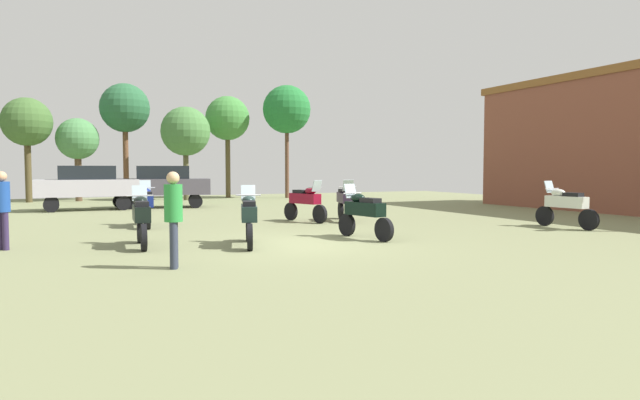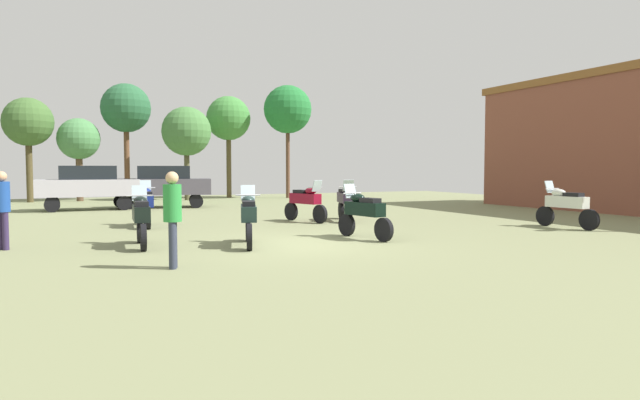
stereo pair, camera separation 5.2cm
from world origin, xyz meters
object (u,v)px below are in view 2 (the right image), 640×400
at_px(person_1, 173,212).
at_px(motorcycle_5, 147,204).
at_px(motorcycle_7, 141,217).
at_px(tree_3, 28,123).
at_px(motorcycle_6, 566,205).
at_px(motorcycle_4, 345,200).
at_px(tree_8, 186,132).
at_px(person_3, 2,204).
at_px(motorcycle_1, 248,216).
at_px(motorcycle_2, 364,212).
at_px(tree_4, 126,109).
at_px(tree_9, 79,140).
at_px(car_2, 88,184).
at_px(tree_2, 288,110).
at_px(car_3, 165,183).
at_px(motorcycle_3, 306,201).
at_px(tree_7, 228,119).

bearing_deg(person_1, motorcycle_5, 11.72).
height_order(motorcycle_7, tree_3, tree_3).
height_order(motorcycle_6, motorcycle_7, motorcycle_6).
distance_m(motorcycle_4, motorcycle_5, 6.80).
bearing_deg(tree_8, person_3, -112.48).
xyz_separation_m(motorcycle_1, motorcycle_6, (10.32, -0.25, 0.01)).
bearing_deg(motorcycle_4, motorcycle_2, 85.46).
distance_m(motorcycle_5, person_1, 8.04).
bearing_deg(motorcycle_7, motorcycle_1, -16.39).
distance_m(motorcycle_4, motorcycle_6, 7.27).
relative_size(tree_4, tree_9, 1.46).
xyz_separation_m(motorcycle_1, car_2, (-3.26, 14.07, 0.45)).
distance_m(person_1, tree_2, 25.40).
height_order(motorcycle_6, car_3, car_3).
relative_size(car_3, tree_8, 0.82).
bearing_deg(car_2, motorcycle_3, -144.20).
bearing_deg(motorcycle_4, motorcycle_5, 9.19).
xyz_separation_m(motorcycle_2, tree_8, (-0.86, 20.30, 3.33)).
height_order(motorcycle_5, tree_9, tree_9).
bearing_deg(tree_4, motorcycle_6, -63.40).
distance_m(motorcycle_6, tree_9, 26.14).
bearing_deg(tree_9, car_2, -88.25).
bearing_deg(motorcycle_4, tree_7, -74.55).
bearing_deg(person_1, tree_4, 12.06).
relative_size(person_1, tree_2, 0.26).
relative_size(motorcycle_6, car_2, 0.52).
bearing_deg(motorcycle_7, motorcycle_3, 37.61).
bearing_deg(motorcycle_3, person_3, 2.95).
bearing_deg(person_1, car_2, 18.85).
height_order(car_2, tree_4, tree_4).
distance_m(motorcycle_2, motorcycle_5, 7.45).
xyz_separation_m(motorcycle_4, tree_2, (3.65, 15.35, 4.85)).
bearing_deg(car_2, motorcycle_7, -177.56).
height_order(motorcycle_7, person_3, person_3).
distance_m(motorcycle_1, person_3, 5.64).
bearing_deg(tree_8, motorcycle_2, -87.58).
height_order(motorcycle_6, tree_8, tree_8).
bearing_deg(motorcycle_4, tree_9, -46.94).
height_order(person_3, tree_2, tree_2).
bearing_deg(motorcycle_5, tree_4, 90.98).
distance_m(motorcycle_4, tree_7, 17.75).
distance_m(motorcycle_4, tree_3, 20.51).
height_order(motorcycle_1, person_3, person_3).
xyz_separation_m(motorcycle_7, tree_8, (4.77, 19.46, 3.32)).
height_order(person_1, person_3, person_1).
xyz_separation_m(motorcycle_1, motorcycle_7, (-2.42, 0.86, -0.00)).
bearing_deg(motorcycle_7, tree_4, 88.96).
xyz_separation_m(motorcycle_6, tree_9, (-13.81, 22.01, 2.78)).
relative_size(motorcycle_1, motorcycle_6, 0.99).
height_order(motorcycle_5, tree_2, tree_2).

